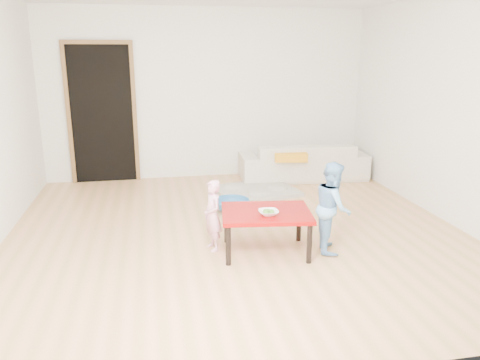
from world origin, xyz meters
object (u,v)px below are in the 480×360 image
object	(u,v)px
child_pink	(213,216)
basin	(231,205)
sofa	(303,160)
child_blue	(333,207)
bowl	(269,213)
red_table	(266,232)

from	to	relation	value
child_pink	basin	distance (m)	1.25
sofa	child_blue	distance (m)	2.79
bowl	child_blue	world-z (taller)	child_blue
sofa	child_blue	xyz separation A→B (m)	(-0.59, -2.72, 0.17)
bowl	basin	world-z (taller)	bowl
sofa	child_pink	world-z (taller)	child_pink
child_blue	red_table	bearing A→B (deg)	99.19
sofa	bowl	xyz separation A→B (m)	(-1.26, -2.77, 0.17)
bowl	basin	size ratio (longest dim) A/B	0.41
child_pink	bowl	bearing A→B (deg)	47.19
sofa	basin	bearing A→B (deg)	47.68
sofa	basin	xyz separation A→B (m)	(-1.38, -1.35, -0.21)
sofa	bowl	world-z (taller)	sofa
red_table	basin	size ratio (longest dim) A/B	1.89
sofa	bowl	size ratio (longest dim) A/B	10.32
sofa	basin	world-z (taller)	sofa
sofa	red_table	xyz separation A→B (m)	(-1.26, -2.66, -0.07)
red_table	child_pink	xyz separation A→B (m)	(-0.51, 0.17, 0.15)
sofa	bowl	bearing A→B (deg)	68.87
red_table	basin	xyz separation A→B (m)	(-0.12, 1.31, -0.15)
sofa	child_pink	size ratio (longest dim) A/B	2.70
sofa	child_pink	bearing A→B (deg)	58.02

